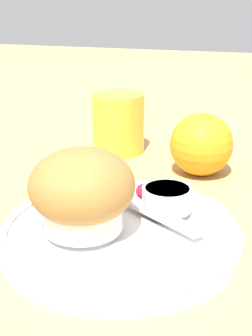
{
  "coord_description": "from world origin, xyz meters",
  "views": [
    {
      "loc": [
        0.11,
        -0.37,
        0.22
      ],
      "look_at": [
        -0.02,
        0.04,
        0.06
      ],
      "focal_mm": 50.0,
      "sensor_mm": 36.0,
      "label": 1
    }
  ],
  "objects_px": {
    "orange_fruit": "(201,144)",
    "butter_knife": "(133,203)",
    "muffin": "(82,191)",
    "juice_glass": "(118,123)"
  },
  "relations": [
    {
      "from": "orange_fruit",
      "to": "butter_knife",
      "type": "bearing_deg",
      "value": -105.85
    },
    {
      "from": "orange_fruit",
      "to": "juice_glass",
      "type": "xyz_separation_m",
      "value": [
        -0.13,
        0.05,
        0.0
      ]
    },
    {
      "from": "muffin",
      "to": "juice_glass",
      "type": "bearing_deg",
      "value": 101.66
    },
    {
      "from": "juice_glass",
      "to": "muffin",
      "type": "bearing_deg",
      "value": -78.34
    },
    {
      "from": "butter_knife",
      "to": "juice_glass",
      "type": "distance_m",
      "value": 0.23
    },
    {
      "from": "butter_knife",
      "to": "orange_fruit",
      "type": "xyz_separation_m",
      "value": [
        0.04,
        0.15,
        0.02
      ]
    },
    {
      "from": "muffin",
      "to": "orange_fruit",
      "type": "distance_m",
      "value": 0.23
    },
    {
      "from": "muffin",
      "to": "orange_fruit",
      "type": "xyz_separation_m",
      "value": [
        0.07,
        0.22,
        -0.02
      ]
    },
    {
      "from": "muffin",
      "to": "butter_knife",
      "type": "relative_size",
      "value": 0.59
    },
    {
      "from": "muffin",
      "to": "juice_glass",
      "type": "height_order",
      "value": "muffin"
    }
  ]
}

